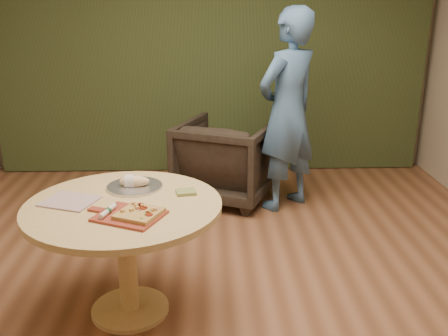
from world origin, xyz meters
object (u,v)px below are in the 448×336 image
(pizza_paddle, at_px, (128,216))
(flatbread_pizza, at_px, (139,213))
(serving_tray, at_px, (135,187))
(armchair, at_px, (226,156))
(bread_roll, at_px, (133,181))
(person_standing, at_px, (288,112))
(cutlery_roll, at_px, (108,211))
(pedestal_table, at_px, (125,225))

(pizza_paddle, bearing_deg, flatbread_pizza, 14.27)
(serving_tray, bearing_deg, armchair, 68.31)
(pizza_paddle, distance_m, serving_tray, 0.46)
(bread_roll, distance_m, person_standing, 1.89)
(armchair, xyz_separation_m, person_standing, (0.55, -0.22, 0.49))
(cutlery_roll, relative_size, serving_tray, 0.55)
(pizza_paddle, distance_m, flatbread_pizza, 0.07)
(pedestal_table, height_order, serving_tray, serving_tray)
(serving_tray, bearing_deg, cutlery_roll, -101.59)
(pizza_paddle, bearing_deg, serving_tray, 117.67)
(pizza_paddle, bearing_deg, armchair, 98.04)
(pizza_paddle, height_order, serving_tray, serving_tray)
(pizza_paddle, distance_m, bread_roll, 0.46)
(pedestal_table, relative_size, bread_roll, 6.11)
(bread_roll, height_order, person_standing, person_standing)
(pedestal_table, xyz_separation_m, armchair, (0.69, 1.92, -0.17))
(pedestal_table, xyz_separation_m, cutlery_roll, (-0.05, -0.18, 0.17))
(flatbread_pizza, bearing_deg, serving_tray, 100.54)
(cutlery_roll, bearing_deg, flatbread_pizza, 6.21)
(armchair, bearing_deg, bread_roll, 91.48)
(pedestal_table, xyz_separation_m, flatbread_pizza, (0.12, -0.21, 0.17))
(pizza_paddle, bearing_deg, bread_roll, 118.78)
(cutlery_roll, relative_size, armchair, 0.22)
(flatbread_pizza, distance_m, cutlery_roll, 0.18)
(armchair, distance_m, person_standing, 0.77)
(serving_tray, xyz_separation_m, armchair, (0.66, 1.66, -0.32))
(flatbread_pizza, height_order, bread_roll, bread_roll)
(bread_roll, bearing_deg, armchair, 68.04)
(pizza_paddle, relative_size, cutlery_roll, 2.41)
(pedestal_table, height_order, armchair, armchair)
(pedestal_table, distance_m, person_standing, 2.13)
(cutlery_roll, relative_size, bread_roll, 1.02)
(flatbread_pizza, bearing_deg, person_standing, 59.54)
(pedestal_table, distance_m, cutlery_roll, 0.25)
(bread_roll, bearing_deg, serving_tray, 0.00)
(flatbread_pizza, xyz_separation_m, cutlery_roll, (-0.18, 0.03, 0.00))
(pedestal_table, bearing_deg, bread_roll, 84.23)
(pedestal_table, bearing_deg, cutlery_roll, -107.01)
(cutlery_roll, distance_m, serving_tray, 0.45)
(flatbread_pizza, bearing_deg, bread_roll, 101.59)
(pedestal_table, relative_size, cutlery_roll, 6.01)
(pedestal_table, xyz_separation_m, pizza_paddle, (0.06, -0.20, 0.15))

